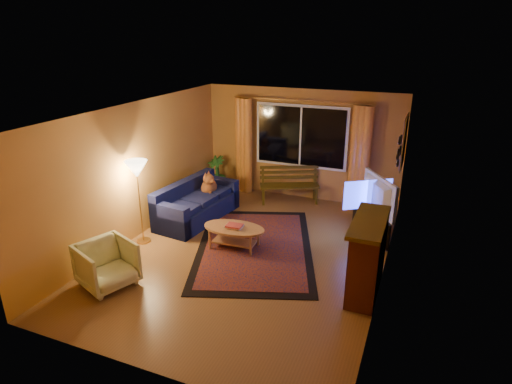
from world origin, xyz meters
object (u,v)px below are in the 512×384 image
at_px(bench, 289,194).
at_px(sofa, 197,201).
at_px(armchair, 107,262).
at_px(tv_console, 370,224).
at_px(floor_lamp, 140,202).
at_px(coffee_table, 234,237).

height_order(bench, sofa, sofa).
xyz_separation_m(armchair, tv_console, (3.47, 3.22, -0.14)).
xyz_separation_m(sofa, floor_lamp, (-0.43, -1.27, 0.39)).
relative_size(bench, sofa, 0.68).
height_order(sofa, floor_lamp, floor_lamp).
bearing_deg(sofa, bench, 53.93).
bearing_deg(bench, tv_console, -52.66).
bearing_deg(sofa, coffee_table, -28.26).
bearing_deg(armchair, coffee_table, -13.41).
height_order(bench, tv_console, tv_console).
relative_size(sofa, floor_lamp, 1.25).
height_order(bench, floor_lamp, floor_lamp).
xyz_separation_m(armchair, coffee_table, (1.28, 1.82, -0.18)).
bearing_deg(tv_console, armchair, -159.61).
relative_size(armchair, coffee_table, 0.69).
bearing_deg(tv_console, sofa, 166.61).
height_order(floor_lamp, tv_console, floor_lamp).
xyz_separation_m(bench, coffee_table, (-0.24, -2.45, 0.01)).
height_order(bench, coffee_table, coffee_table).
distance_m(bench, sofa, 2.18).
distance_m(armchair, tv_console, 4.73).
bearing_deg(coffee_table, tv_console, 32.57).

